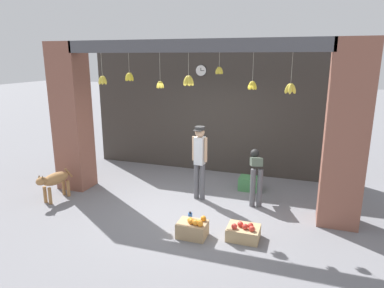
% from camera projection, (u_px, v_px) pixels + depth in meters
% --- Properties ---
extents(ground_plane, '(60.00, 60.00, 0.00)m').
position_uv_depth(ground_plane, '(186.00, 208.00, 6.98)').
color(ground_plane, slate).
extents(shop_back_wall, '(7.00, 0.12, 3.31)m').
position_uv_depth(shop_back_wall, '(218.00, 110.00, 8.84)').
color(shop_back_wall, '#38332D').
rests_on(shop_back_wall, ground_plane).
extents(shop_pillar_left, '(0.70, 0.60, 3.31)m').
position_uv_depth(shop_pillar_left, '(72.00, 118.00, 7.73)').
color(shop_pillar_left, brown).
rests_on(shop_pillar_left, ground_plane).
extents(shop_pillar_right, '(0.70, 0.60, 3.31)m').
position_uv_depth(shop_pillar_right, '(346.00, 136.00, 5.95)').
color(shop_pillar_right, brown).
rests_on(shop_pillar_right, ground_plane).
extents(storefront_awning, '(5.10, 0.28, 0.95)m').
position_uv_depth(storefront_awning, '(187.00, 49.00, 6.32)').
color(storefront_awning, '#4C4C51').
extents(dog, '(0.36, 0.92, 0.66)m').
position_uv_depth(dog, '(54.00, 180.00, 7.25)').
color(dog, '#9E7042').
rests_on(dog, ground_plane).
extents(shopkeeper, '(0.34, 0.27, 1.60)m').
position_uv_depth(shopkeeper, '(200.00, 157.00, 7.19)').
color(shopkeeper, '#56565B').
rests_on(shopkeeper, ground_plane).
extents(worker_stooping, '(0.37, 0.79, 1.04)m').
position_uv_depth(worker_stooping, '(256.00, 171.00, 7.09)').
color(worker_stooping, '#56565B').
rests_on(worker_stooping, ground_plane).
extents(fruit_crate_oranges, '(0.49, 0.37, 0.35)m').
position_uv_depth(fruit_crate_oranges, '(193.00, 228.00, 5.82)').
color(fruit_crate_oranges, tan).
rests_on(fruit_crate_oranges, ground_plane).
extents(fruit_crate_apples, '(0.54, 0.43, 0.31)m').
position_uv_depth(fruit_crate_apples, '(243.00, 232.00, 5.76)').
color(fruit_crate_apples, tan).
rests_on(fruit_crate_apples, ground_plane).
extents(produce_box_green, '(0.48, 0.39, 0.30)m').
position_uv_depth(produce_box_green, '(250.00, 183.00, 7.90)').
color(produce_box_green, '#42844C').
rests_on(produce_box_green, ground_plane).
extents(water_bottle, '(0.08, 0.08, 0.27)m').
position_uv_depth(water_bottle, '(190.00, 219.00, 6.22)').
color(water_bottle, '#2D60AD').
rests_on(water_bottle, ground_plane).
extents(wall_clock, '(0.28, 0.03, 0.28)m').
position_uv_depth(wall_clock, '(201.00, 71.00, 8.66)').
color(wall_clock, black).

